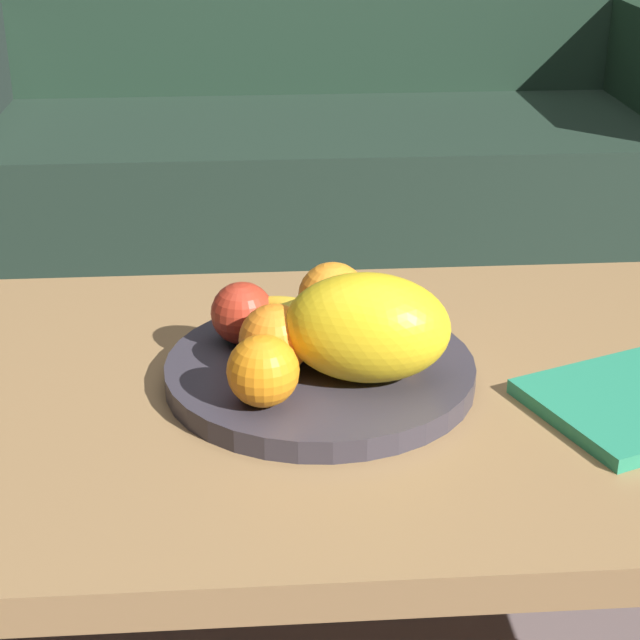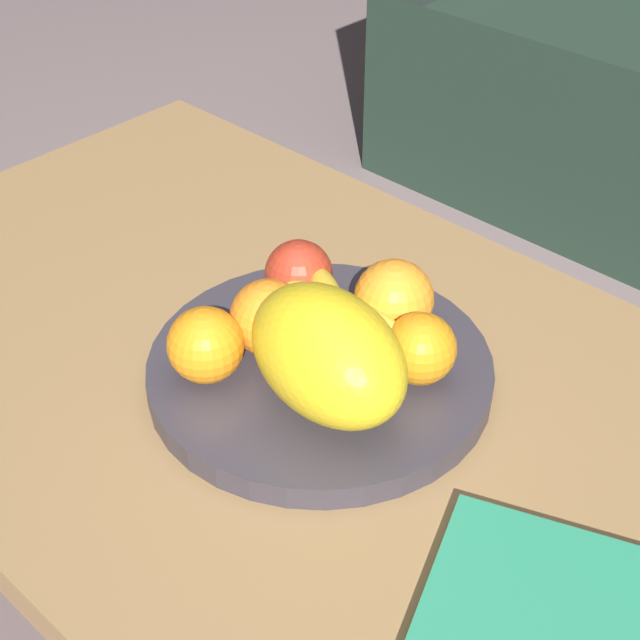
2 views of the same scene
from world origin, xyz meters
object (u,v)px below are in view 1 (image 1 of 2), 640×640
at_px(orange_front, 392,313).
at_px(apple_front, 242,313).
at_px(coffee_table, 334,418).
at_px(melon_large_front, 367,328).
at_px(orange_left, 333,297).
at_px(orange_back, 275,339).
at_px(fruit_bowl, 320,372).
at_px(orange_right, 263,371).
at_px(banana_bunch, 321,325).
at_px(couch, 318,151).

bearing_deg(orange_front, apple_front, 176.80).
xyz_separation_m(coffee_table, melon_large_front, (0.03, -0.03, 0.12)).
bearing_deg(apple_front, coffee_table, -33.46).
xyz_separation_m(orange_left, orange_back, (-0.07, -0.10, -0.00)).
relative_size(fruit_bowl, melon_large_front, 1.95).
bearing_deg(coffee_table, fruit_bowl, 149.62).
distance_m(fruit_bowl, orange_right, 0.12).
height_order(fruit_bowl, banana_bunch, banana_bunch).
distance_m(orange_front, banana_bunch, 0.08).
xyz_separation_m(coffee_table, orange_left, (0.01, 0.09, 0.11)).
height_order(orange_back, banana_bunch, orange_back).
bearing_deg(orange_right, coffee_table, 45.35).
height_order(couch, orange_right, couch).
distance_m(couch, melon_large_front, 1.39).
xyz_separation_m(orange_front, orange_right, (-0.15, -0.14, 0.00)).
bearing_deg(fruit_bowl, coffee_table, -30.38).
relative_size(couch, orange_front, 24.46).
height_order(coffee_table, apple_front, apple_front).
xyz_separation_m(fruit_bowl, banana_bunch, (0.00, 0.03, 0.04)).
relative_size(couch, orange_left, 21.14).
bearing_deg(orange_back, apple_front, 113.83).
relative_size(coffee_table, orange_back, 16.22).
bearing_deg(melon_large_front, orange_front, 66.02).
bearing_deg(orange_left, orange_front, -30.63).
distance_m(orange_front, orange_right, 0.20).
xyz_separation_m(orange_right, orange_back, (0.01, 0.07, 0.00)).
height_order(orange_front, orange_right, orange_right).
relative_size(coffee_table, orange_right, 16.83).
distance_m(coffee_table, orange_back, 0.12).
bearing_deg(orange_back, banana_bunch, 43.17).
xyz_separation_m(orange_front, orange_left, (-0.06, 0.04, 0.01)).
relative_size(orange_right, banana_bunch, 0.45).
relative_size(orange_right, apple_front, 1.03).
distance_m(couch, fruit_bowl, 1.35).
bearing_deg(coffee_table, orange_left, 86.60).
xyz_separation_m(melon_large_front, apple_front, (-0.13, 0.10, -0.02)).
height_order(orange_right, banana_bunch, orange_right).
relative_size(couch, apple_front, 23.91).
height_order(orange_left, apple_front, orange_left).
bearing_deg(coffee_table, couch, 86.63).
height_order(orange_front, banana_bunch, orange_front).
height_order(orange_left, orange_back, orange_left).
bearing_deg(orange_front, orange_left, 149.37).
bearing_deg(orange_right, apple_front, 97.74).
height_order(couch, apple_front, couch).
bearing_deg(orange_front, melon_large_front, -113.98).
xyz_separation_m(coffee_table, apple_front, (-0.10, 0.07, 0.10)).
relative_size(couch, melon_large_front, 9.79).
height_order(couch, orange_back, couch).
bearing_deg(orange_back, coffee_table, 9.72).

